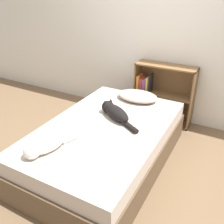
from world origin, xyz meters
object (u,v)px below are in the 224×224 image
pillow (138,96)px  cat_dark (115,112)px  bed (106,145)px  cat_light (44,146)px  bookshelf (162,92)px

pillow → cat_dark: cat_dark is taller
bed → pillow: pillow is taller
bed → cat_dark: (0.00, 0.21, 0.32)m
pillow → cat_light: bearing=-101.1°
pillow → cat_dark: size_ratio=0.92×
cat_dark → cat_light: bearing=103.7°
bed → pillow: size_ratio=3.72×
bed → cat_dark: cat_dark is taller
pillow → bookshelf: bookshelf is taller
cat_dark → bookshelf: 1.11m
cat_light → bookshelf: bookshelf is taller
pillow → cat_dark: bearing=-93.3°
bed → bookshelf: bookshelf is taller
bookshelf → pillow: bearing=-108.0°
pillow → bookshelf: (0.17, 0.51, -0.10)m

